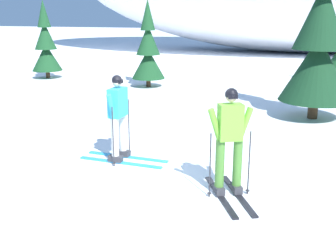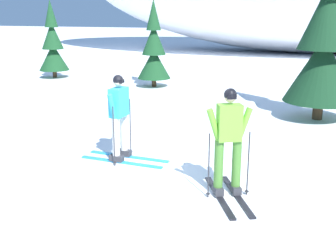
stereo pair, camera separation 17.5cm
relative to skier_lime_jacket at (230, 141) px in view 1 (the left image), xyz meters
name	(u,v)px [view 1 (the left image)]	position (x,y,z in m)	size (l,w,h in m)	color
ground_plane	(152,173)	(-1.51, 0.56, -0.94)	(120.00, 120.00, 0.00)	white
skier_lime_jacket	(230,141)	(0.00, 0.00, 0.00)	(1.05, 1.62, 1.80)	black
skier_cyan_jacket	(119,116)	(-2.36, 1.05, -0.02)	(1.81, 0.82, 1.75)	#2893CC
pine_tree_far_left	(46,46)	(-9.45, 10.07, 0.48)	(1.31, 1.31, 3.40)	#47301E
pine_tree_center_left	(148,51)	(-4.43, 9.22, 0.47)	(1.30, 1.30, 3.36)	#47301E
pine_tree_center_right	(319,41)	(1.61, 5.70, 1.21)	(1.98, 1.98, 5.13)	#47301E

